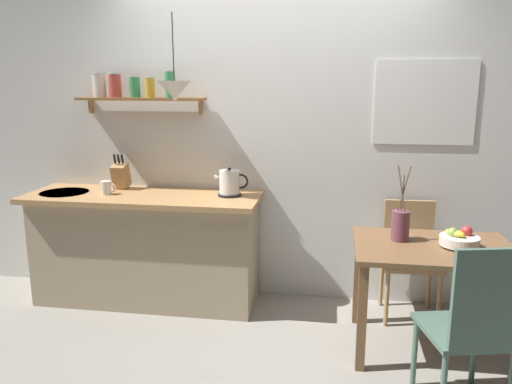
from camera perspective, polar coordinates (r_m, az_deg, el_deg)
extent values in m
plane|color=gray|center=(3.79, 0.94, -15.06)|extent=(14.00, 14.00, 0.00)
cube|color=white|center=(4.00, 5.17, 6.68)|extent=(6.80, 0.10, 2.70)
cube|color=white|center=(3.97, 18.61, 9.57)|extent=(0.73, 0.01, 0.62)
cube|color=silver|center=(3.98, 18.60, 9.57)|extent=(0.67, 0.01, 0.56)
cube|color=tan|center=(4.15, -12.30, -6.48)|extent=(1.74, 0.52, 0.85)
cube|color=tan|center=(4.01, -12.70, -0.55)|extent=(1.83, 0.63, 0.04)
cylinder|color=#B7BABF|center=(4.27, -20.89, -0.09)|extent=(0.38, 0.38, 0.01)
cube|color=brown|center=(4.11, -12.93, 10.25)|extent=(1.02, 0.18, 0.02)
cube|color=#99754C|center=(4.37, -18.19, 9.26)|extent=(0.02, 0.06, 0.12)
cube|color=#99754C|center=(4.04, -6.28, 9.58)|extent=(0.02, 0.06, 0.12)
cylinder|color=beige|center=(4.24, -17.33, 11.42)|extent=(0.10, 0.10, 0.18)
cylinder|color=silver|center=(4.24, -17.41, 12.70)|extent=(0.11, 0.11, 0.01)
cylinder|color=#BC4238|center=(4.19, -15.67, 11.50)|extent=(0.10, 0.10, 0.18)
cylinder|color=silver|center=(4.19, -15.75, 12.78)|extent=(0.10, 0.10, 0.01)
cylinder|color=#388E56|center=(4.12, -13.59, 11.45)|extent=(0.08, 0.08, 0.16)
cylinder|color=silver|center=(4.12, -13.65, 12.60)|extent=(0.09, 0.09, 0.01)
cylinder|color=gold|center=(4.08, -11.94, 11.47)|extent=(0.08, 0.08, 0.15)
cylinder|color=silver|center=(4.08, -12.00, 12.57)|extent=(0.08, 0.08, 0.01)
cylinder|color=#388E56|center=(4.02, -9.71, 11.90)|extent=(0.08, 0.08, 0.20)
cylinder|color=silver|center=(4.02, -9.76, 13.38)|extent=(0.08, 0.08, 0.01)
cube|color=brown|center=(3.43, 19.51, -6.03)|extent=(1.00, 0.74, 0.03)
cube|color=brown|center=(3.21, 11.91, -13.78)|extent=(0.06, 0.06, 0.69)
cube|color=brown|center=(3.79, 11.45, -9.55)|extent=(0.06, 0.06, 0.69)
cube|color=brown|center=(3.94, 24.84, -9.63)|extent=(0.06, 0.06, 0.69)
cube|color=#4C6B5B|center=(3.01, 22.44, -14.34)|extent=(0.51, 0.52, 0.03)
cube|color=#4C6B5B|center=(2.73, 24.83, -11.00)|extent=(0.36, 0.11, 0.52)
cylinder|color=#4C6B5B|center=(3.33, 23.48, -16.10)|extent=(0.03, 0.03, 0.43)
cylinder|color=#4C6B5B|center=(3.19, 17.53, -16.94)|extent=(0.03, 0.03, 0.43)
cube|color=tan|center=(3.94, 17.13, -7.67)|extent=(0.43, 0.42, 0.03)
cube|color=tan|center=(4.05, 16.90, -3.79)|extent=(0.37, 0.04, 0.42)
cylinder|color=tan|center=(3.84, 14.59, -11.66)|extent=(0.03, 0.03, 0.42)
cylinder|color=tan|center=(3.90, 20.02, -11.63)|extent=(0.03, 0.03, 0.42)
cylinder|color=tan|center=(4.15, 14.03, -9.72)|extent=(0.03, 0.03, 0.42)
cylinder|color=tan|center=(4.21, 19.03, -9.72)|extent=(0.03, 0.03, 0.42)
cylinder|color=silver|center=(3.45, 22.01, -5.70)|extent=(0.11, 0.11, 0.01)
cylinder|color=silver|center=(3.44, 22.05, -5.14)|extent=(0.25, 0.25, 0.06)
ellipsoid|color=yellow|center=(3.42, 21.62, -4.35)|extent=(0.14, 0.14, 0.04)
sphere|color=red|center=(3.47, 22.76, -4.12)|extent=(0.07, 0.07, 0.07)
sphere|color=#8EA84C|center=(3.42, 21.41, -4.29)|extent=(0.06, 0.06, 0.06)
cylinder|color=brown|center=(3.44, 16.04, -3.69)|extent=(0.12, 0.12, 0.20)
cylinder|color=brown|center=(3.37, 16.16, 0.39)|extent=(0.06, 0.03, 0.30)
cylinder|color=brown|center=(3.38, 16.29, -0.12)|extent=(0.01, 0.02, 0.24)
cylinder|color=brown|center=(3.39, 16.47, 0.37)|extent=(0.07, 0.01, 0.29)
cylinder|color=black|center=(3.86, -3.00, -0.30)|extent=(0.18, 0.18, 0.02)
cylinder|color=white|center=(3.84, -3.02, 1.13)|extent=(0.16, 0.16, 0.18)
sphere|color=black|center=(3.82, -3.04, 2.62)|extent=(0.02, 0.02, 0.02)
cone|color=white|center=(3.86, -4.42, 1.69)|extent=(0.04, 0.04, 0.04)
torus|color=black|center=(3.82, -1.73, 1.22)|extent=(0.12, 0.02, 0.12)
cube|color=tan|center=(4.24, -15.07, 1.78)|extent=(0.11, 0.16, 0.21)
cylinder|color=black|center=(4.21, -15.72, 3.63)|extent=(0.02, 0.04, 0.08)
cylinder|color=black|center=(4.20, -15.32, 3.63)|extent=(0.02, 0.04, 0.08)
cylinder|color=black|center=(4.18, -14.92, 3.62)|extent=(0.02, 0.04, 0.08)
cylinder|color=white|center=(4.07, -16.64, 0.46)|extent=(0.08, 0.08, 0.11)
torus|color=white|center=(4.04, -16.02, 0.47)|extent=(0.07, 0.01, 0.07)
cylinder|color=black|center=(3.75, -9.39, 15.94)|extent=(0.01, 0.01, 0.47)
cone|color=silver|center=(3.75, -9.22, 11.30)|extent=(0.24, 0.24, 0.14)
sphere|color=white|center=(3.75, -9.20, 10.56)|extent=(0.04, 0.04, 0.04)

